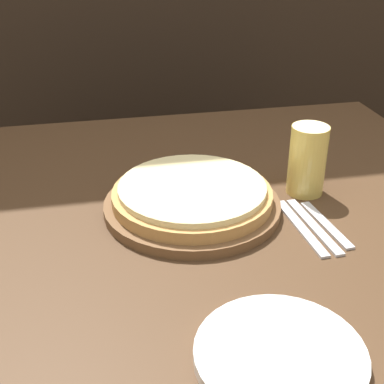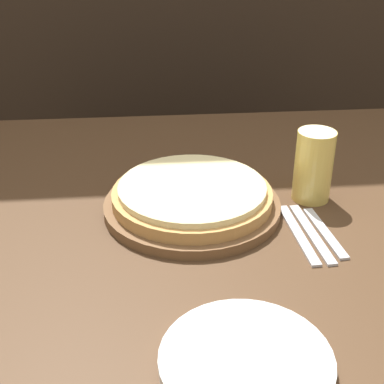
% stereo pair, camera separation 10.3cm
% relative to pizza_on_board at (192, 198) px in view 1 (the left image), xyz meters
% --- Properties ---
extents(dining_table, '(1.16, 1.09, 0.72)m').
position_rel_pizza_on_board_xyz_m(dining_table, '(0.06, -0.00, -0.39)').
color(dining_table, '#4C331E').
rests_on(dining_table, ground_plane).
extents(pizza_on_board, '(0.35, 0.35, 0.06)m').
position_rel_pizza_on_board_xyz_m(pizza_on_board, '(0.00, 0.00, 0.00)').
color(pizza_on_board, brown).
rests_on(pizza_on_board, dining_table).
extents(beer_glass, '(0.08, 0.08, 0.15)m').
position_rel_pizza_on_board_xyz_m(beer_glass, '(0.25, 0.03, 0.05)').
color(beer_glass, '#E5C65B').
rests_on(beer_glass, dining_table).
extents(dinner_plate, '(0.23, 0.23, 0.02)m').
position_rel_pizza_on_board_xyz_m(dinner_plate, '(0.03, -0.41, -0.02)').
color(dinner_plate, white).
rests_on(dinner_plate, dining_table).
extents(fork, '(0.03, 0.20, 0.00)m').
position_rel_pizza_on_board_xyz_m(fork, '(0.18, -0.11, -0.02)').
color(fork, silver).
rests_on(fork, dining_table).
extents(dinner_knife, '(0.03, 0.20, 0.00)m').
position_rel_pizza_on_board_xyz_m(dinner_knife, '(0.21, -0.11, -0.02)').
color(dinner_knife, silver).
rests_on(dinner_knife, dining_table).
extents(spoon, '(0.03, 0.17, 0.00)m').
position_rel_pizza_on_board_xyz_m(spoon, '(0.23, -0.11, -0.02)').
color(spoon, silver).
rests_on(spoon, dining_table).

